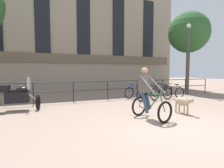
% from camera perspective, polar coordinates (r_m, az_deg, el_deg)
% --- Properties ---
extents(ground_plane, '(60.00, 60.00, 0.00)m').
position_cam_1_polar(ground_plane, '(5.33, 19.64, -13.25)').
color(ground_plane, gray).
extents(canal_railing, '(15.05, 0.05, 1.05)m').
position_cam_1_polar(canal_railing, '(9.63, -1.45, -0.96)').
color(canal_railing, '#232326').
rests_on(canal_railing, ground_plane).
extents(building_facade, '(18.00, 0.72, 9.92)m').
position_cam_1_polar(building_facade, '(15.51, -9.53, 16.67)').
color(building_facade, gray).
rests_on(building_facade, ground_plane).
extents(cyclist_with_bike, '(0.93, 1.30, 1.70)m').
position_cam_1_polar(cyclist_with_bike, '(5.94, 11.69, -3.76)').
color(cyclist_with_bike, black).
rests_on(cyclist_with_bike, ground_plane).
extents(dog, '(0.33, 0.98, 0.63)m').
position_cam_1_polar(dog, '(7.01, 22.12, -5.40)').
color(dog, tan).
rests_on(dog, ground_plane).
extents(parked_motorcycle, '(1.72, 0.84, 1.35)m').
position_cam_1_polar(parked_motorcycle, '(7.99, -28.61, -3.60)').
color(parked_motorcycle, black).
rests_on(parked_motorcycle, ground_plane).
extents(parked_bicycle_near_lamp, '(0.83, 1.20, 0.86)m').
position_cam_1_polar(parked_bicycle_near_lamp, '(9.66, 7.52, -3.07)').
color(parked_bicycle_near_lamp, black).
rests_on(parked_bicycle_near_lamp, ground_plane).
extents(parked_bicycle_mid_left, '(0.75, 1.16, 0.86)m').
position_cam_1_polar(parked_bicycle_mid_left, '(10.14, 11.88, -2.78)').
color(parked_bicycle_mid_left, black).
rests_on(parked_bicycle_mid_left, ground_plane).
extents(parked_bicycle_mid_right, '(0.70, 1.13, 0.86)m').
position_cam_1_polar(parked_bicycle_mid_right, '(10.66, 15.84, -2.51)').
color(parked_bicycle_mid_right, black).
rests_on(parked_bicycle_mid_right, ground_plane).
extents(parked_bicycle_far_end, '(0.70, 1.13, 0.86)m').
position_cam_1_polar(parked_bicycle_far_end, '(11.23, 19.41, -2.26)').
color(parked_bicycle_far_end, black).
rests_on(parked_bicycle_far_end, ground_plane).
extents(street_lamp, '(0.28, 0.28, 4.69)m').
position_cam_1_polar(street_lamp, '(12.78, 23.51, 8.55)').
color(street_lamp, '#424247').
rests_on(street_lamp, ground_plane).
extents(tree_canalside_right, '(3.05, 3.05, 6.04)m').
position_cam_1_polar(tree_canalside_right, '(15.00, 23.78, 15.05)').
color(tree_canalside_right, brown).
rests_on(tree_canalside_right, ground_plane).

